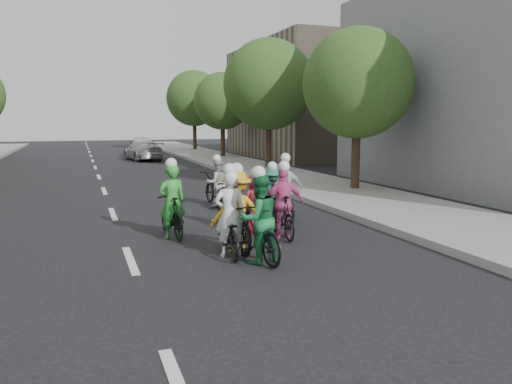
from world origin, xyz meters
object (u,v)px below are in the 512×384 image
cyclist_5 (172,210)px  follow_car_trail (142,146)px  cyclist_8 (284,197)px  cyclist_6 (216,187)px  cyclist_3 (283,210)px  follow_car_lead (143,151)px  cyclist_2 (236,219)px  cyclist_1 (258,226)px  cyclist_0 (229,226)px  cyclist_4 (255,210)px  cyclist_7 (271,197)px

cyclist_5 → follow_car_trail: 27.43m
cyclist_5 → follow_car_trail: size_ratio=0.41×
follow_car_trail → cyclist_8: bearing=95.7°
cyclist_6 → follow_car_trail: bearing=-96.4°
cyclist_3 → cyclist_6: cyclist_3 is taller
cyclist_6 → follow_car_lead: cyclist_6 is taller
cyclist_2 → cyclist_8: 3.53m
cyclist_1 → cyclist_2: cyclist_1 is taller
cyclist_0 → cyclist_2: 0.34m
cyclist_4 → follow_car_trail: cyclist_4 is taller
cyclist_6 → follow_car_lead: size_ratio=0.46×
cyclist_4 → cyclist_5: size_ratio=0.99×
follow_car_lead → cyclist_8: bearing=84.3°
cyclist_6 → cyclist_0: bearing=72.3°
cyclist_0 → cyclist_6: 5.81m
cyclist_7 → cyclist_0: bearing=63.7°
cyclist_0 → cyclist_7: 3.63m
cyclist_0 → follow_car_lead: (1.31, 24.63, 0.05)m
cyclist_3 → cyclist_4: cyclist_3 is taller
cyclist_1 → follow_car_lead: (0.95, 25.28, -0.05)m
cyclist_4 → cyclist_8: size_ratio=0.97×
cyclist_0 → cyclist_6: bearing=-97.1°
cyclist_0 → cyclist_7: cyclist_0 is taller
cyclist_5 → follow_car_lead: cyclist_5 is taller
cyclist_1 → cyclist_8: bearing=-129.1°
cyclist_3 → cyclist_5: (-2.37, 0.84, -0.02)m
cyclist_6 → cyclist_7: cyclist_6 is taller
cyclist_6 → cyclist_5: bearing=56.4°
cyclist_3 → follow_car_trail: (0.22, 28.15, 0.11)m
cyclist_4 → follow_car_lead: cyclist_4 is taller
cyclist_4 → cyclist_7: same height
cyclist_2 → cyclist_5: (-1.02, 1.62, -0.04)m
cyclist_5 → cyclist_8: bearing=-167.7°
cyclist_0 → cyclist_4: size_ratio=1.02×
cyclist_7 → follow_car_lead: size_ratio=0.44×
cyclist_5 → cyclist_3: bearing=153.4°
cyclist_2 → cyclist_0: bearing=46.7°
cyclist_0 → cyclist_3: (1.57, 1.03, 0.06)m
cyclist_0 → cyclist_1: (0.36, -0.65, 0.10)m
cyclist_0 → cyclist_8: bearing=-123.5°
cyclist_8 → cyclist_6: bearing=-59.9°
follow_car_lead → cyclist_6: bearing=81.2°
cyclist_8 → cyclist_7: bearing=8.9°
cyclist_4 → follow_car_trail: size_ratio=0.41×
cyclist_2 → follow_car_lead: bearing=-93.9°
cyclist_7 → follow_car_trail: (-0.26, 26.18, 0.12)m
cyclist_0 → follow_car_trail: cyclist_0 is taller
cyclist_8 → cyclist_5: bearing=25.8°
cyclist_2 → cyclist_7: cyclist_2 is taller
cyclist_0 → follow_car_lead: bearing=-87.5°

